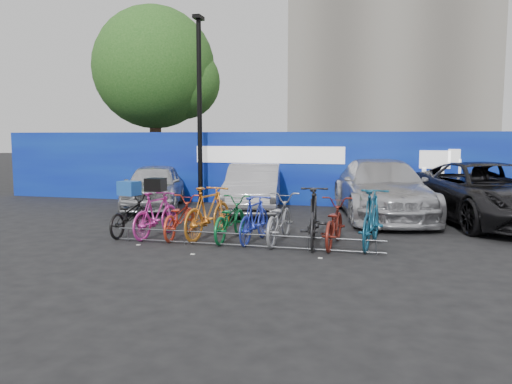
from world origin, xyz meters
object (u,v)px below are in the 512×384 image
(bike_3, at_px, (208,212))
(tree, at_px, (160,71))
(bike_1, at_px, (156,214))
(bike_7, at_px, (313,216))
(bike_9, at_px, (371,218))
(bike_rack, at_px, (244,240))
(lamppost, at_px, (199,105))
(car_2, at_px, (382,189))
(bike_8, at_px, (333,223))
(car_3, at_px, (488,193))
(bike_6, at_px, (279,219))
(car_1, at_px, (254,188))
(car_0, at_px, (154,186))
(bike_2, at_px, (179,217))
(bike_0, at_px, (130,215))
(bike_4, at_px, (230,219))
(bike_5, at_px, (255,219))

(bike_3, bearing_deg, tree, -48.78)
(bike_1, distance_m, bike_7, 3.52)
(bike_7, bearing_deg, bike_9, 178.80)
(bike_9, bearing_deg, tree, -40.18)
(bike_rack, bearing_deg, bike_1, 165.80)
(lamppost, xyz_separation_m, bike_7, (4.52, -5.42, -2.66))
(car_2, xyz_separation_m, bike_1, (-4.85, -4.19, -0.28))
(bike_8, bearing_deg, bike_7, 3.48)
(bike_rack, bearing_deg, car_3, 39.08)
(car_2, distance_m, bike_8, 4.28)
(bike_rack, xyz_separation_m, bike_6, (0.57, 0.69, 0.35))
(car_1, height_order, car_3, car_3)
(bike_rack, relative_size, car_0, 1.35)
(bike_rack, distance_m, car_2, 5.48)
(car_0, relative_size, bike_7, 2.03)
(bike_rack, relative_size, bike_8, 3.04)
(tree, bearing_deg, bike_rack, -57.55)
(bike_2, distance_m, bike_8, 3.41)
(car_1, bearing_deg, bike_0, -124.44)
(bike_rack, bearing_deg, bike_2, 158.65)
(bike_4, bearing_deg, bike_9, -176.65)
(tree, relative_size, car_0, 1.88)
(car_3, xyz_separation_m, bike_6, (-4.76, -3.64, -0.28))
(bike_4, height_order, bike_7, bike_7)
(bike_5, bearing_deg, bike_rack, 90.00)
(car_3, relative_size, bike_4, 3.18)
(bike_rack, xyz_separation_m, bike_0, (-2.91, 0.67, 0.29))
(car_1, distance_m, bike_9, 5.43)
(tree, relative_size, bike_3, 4.02)
(car_1, height_order, bike_8, car_1)
(car_2, distance_m, bike_4, 5.19)
(bike_2, bearing_deg, car_3, -153.61)
(lamppost, xyz_separation_m, bike_6, (3.77, -5.31, -2.76))
(bike_2, bearing_deg, car_2, -137.94)
(bike_rack, xyz_separation_m, bike_3, (-1.03, 0.74, 0.42))
(bike_6, height_order, bike_9, bike_9)
(bike_2, relative_size, bike_4, 0.98)
(tree, height_order, car_3, tree)
(car_3, distance_m, bike_7, 5.49)
(bike_8, bearing_deg, bike_4, 1.29)
(tree, relative_size, bike_4, 4.37)
(car_1, height_order, bike_1, car_1)
(lamppost, distance_m, bike_rack, 7.48)
(bike_1, bearing_deg, bike_9, -169.51)
(bike_4, height_order, bike_8, bike_8)
(tree, bearing_deg, bike_0, -68.85)
(bike_0, xyz_separation_m, bike_9, (5.39, 0.01, 0.15))
(car_2, xyz_separation_m, bike_5, (-2.59, -4.18, -0.30))
(bike_6, bearing_deg, bike_rack, 52.55)
(car_3, relative_size, bike_7, 2.78)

